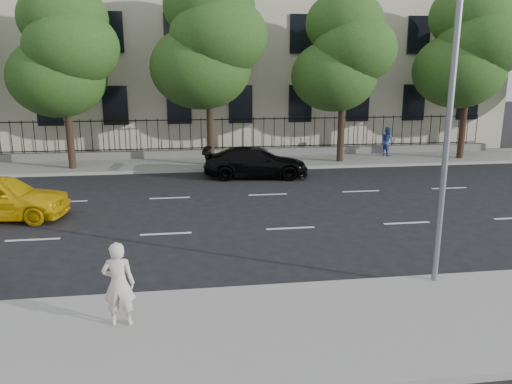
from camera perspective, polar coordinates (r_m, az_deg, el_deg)
ground at (r=14.04m, az=6.06°, el=-7.30°), size 120.00×120.00×0.00m
near_sidewalk at (r=10.54m, az=11.51°, el=-14.67°), size 60.00×4.00×0.15m
far_sidewalk at (r=27.33m, az=-1.04°, el=3.44°), size 60.00×4.00×0.15m
lane_markings at (r=18.44m, az=2.50°, el=-1.99°), size 49.60×4.62×0.01m
masonry_building at (r=35.99m, az=-2.97°, el=20.26°), size 34.60×12.11×18.50m
iron_fence at (r=28.90m, az=-1.46°, el=5.17°), size 30.00×0.50×2.20m
street_light at (r=12.34m, az=20.45°, el=13.46°), size 0.25×3.32×8.05m
tree_b at (r=26.66m, az=-21.10°, el=14.74°), size 5.53×5.12×8.97m
tree_c at (r=26.10m, az=-5.39°, el=16.86°), size 5.89×5.50×9.80m
tree_d at (r=27.34m, az=10.01°, el=15.38°), size 5.34×4.94×8.84m
tree_e at (r=30.23m, az=23.23°, el=15.03°), size 5.71×5.31×9.46m
black_sedan at (r=23.72m, az=-0.04°, el=3.40°), size 5.16×2.60×1.44m
woman_near at (r=10.19m, az=-15.43°, el=-10.09°), size 0.64×0.44×1.71m
pedestrian_far at (r=29.82m, az=14.76°, el=5.62°), size 0.82×0.94×1.64m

